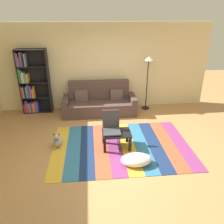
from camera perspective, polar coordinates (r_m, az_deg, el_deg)
ground_plane at (r=5.38m, az=-0.08°, el=-9.06°), size 14.00×14.00×0.00m
back_wall at (r=7.21m, az=-2.16°, el=11.48°), size 6.80×0.10×2.70m
rug at (r=5.41m, az=2.39°, el=-8.80°), size 3.27×2.24×0.01m
couch at (r=7.01m, az=-3.25°, el=2.35°), size 2.26×0.80×1.00m
bookshelf at (r=7.30m, az=-20.08°, el=6.70°), size 0.90×0.28×1.99m
coffee_table at (r=5.22m, az=1.15°, el=-6.00°), size 0.66×0.48×0.40m
pouf at (r=4.79m, az=6.25°, el=-12.11°), size 0.66×0.40×0.24m
dog at (r=5.48m, az=-13.82°, el=-7.20°), size 0.22×0.35×0.40m
standing_lamp at (r=7.09m, az=9.33°, el=11.85°), size 0.32×0.32×1.75m
tv_remote at (r=5.25m, az=2.17°, el=-4.71°), size 0.06×0.15×0.02m
folding_chair at (r=5.18m, az=-0.18°, el=-3.61°), size 0.40×0.40×0.90m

